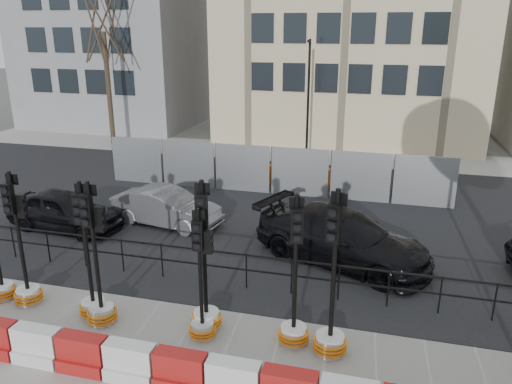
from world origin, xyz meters
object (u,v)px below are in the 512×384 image
(traffic_signal_d, at_px, (100,292))
(traffic_signal_h, at_px, (331,322))
(car_a, at_px, (65,210))
(car_c, at_px, (342,237))
(traffic_signal_a, at_px, (0,275))

(traffic_signal_d, distance_m, traffic_signal_h, 5.26)
(car_a, bearing_deg, car_c, -84.21)
(traffic_signal_a, xyz_separation_m, car_c, (8.08, 4.35, 0.09))
(traffic_signal_d, distance_m, car_a, 6.38)
(traffic_signal_d, height_order, traffic_signal_h, traffic_signal_h)
(traffic_signal_d, xyz_separation_m, traffic_signal_h, (5.26, 0.22, -0.07))
(traffic_signal_d, relative_size, traffic_signal_h, 0.94)
(car_a, xyz_separation_m, car_c, (9.31, -0.08, 0.08))
(traffic_signal_a, relative_size, traffic_signal_d, 0.95)
(traffic_signal_a, distance_m, car_a, 4.60)
(traffic_signal_h, relative_size, car_a, 0.88)
(car_a, bearing_deg, traffic_signal_d, -131.90)
(traffic_signal_a, distance_m, car_c, 9.18)
(traffic_signal_d, height_order, car_c, traffic_signal_d)
(car_a, relative_size, car_c, 0.73)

